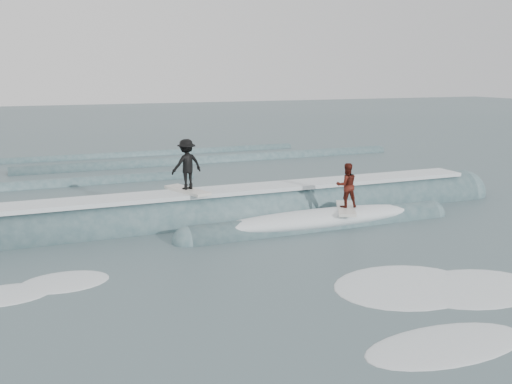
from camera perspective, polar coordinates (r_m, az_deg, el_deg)
name	(u,v)px	position (r m, az deg, el deg)	size (l,w,h in m)	color
ground	(324,267)	(15.21, 6.82, -7.45)	(160.00, 160.00, 0.00)	#3D5359
breaking_wave	(257,217)	(19.90, 0.10, -2.54)	(21.27, 3.79, 2.02)	#3B5B63
surfer_black	(187,167)	(19.08, -6.94, 2.55)	(1.20, 2.07, 1.78)	silver
surfer_red	(346,189)	(19.13, 9.04, 0.32)	(1.41, 2.03, 1.58)	silver
whitewater	(351,295)	(13.46, 9.51, -10.16)	(12.84, 7.95, 0.10)	white
far_swells	(119,169)	(30.89, -13.53, 2.25)	(35.70, 8.65, 0.80)	#3B5B63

